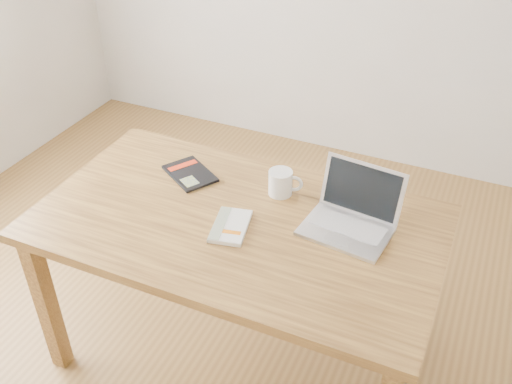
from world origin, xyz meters
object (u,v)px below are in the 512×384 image
at_px(white_guidebook, 231,226).
at_px(laptop, 351,216).
at_px(desk, 238,238).
at_px(coffee_mug, 281,182).
at_px(black_guidebook, 190,173).

distance_m(white_guidebook, laptop, 0.44).
bearing_deg(desk, laptop, 18.60).
xyz_separation_m(laptop, coffee_mug, (-0.31, 0.09, 0.01)).
bearing_deg(black_guidebook, desk, -89.65).
bearing_deg(black_guidebook, white_guidebook, -96.62).
relative_size(desk, laptop, 4.48).
relative_size(laptop, coffee_mug, 2.51).
bearing_deg(coffee_mug, white_guidebook, -123.41).
height_order(black_guidebook, laptop, laptop).
bearing_deg(coffee_mug, black_guidebook, 168.13).
bearing_deg(desk, coffee_mug, 68.57).
height_order(white_guidebook, coffee_mug, coffee_mug).
xyz_separation_m(desk, coffee_mug, (0.09, 0.22, 0.14)).
height_order(white_guidebook, laptop, laptop).
bearing_deg(white_guidebook, laptop, 13.47).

